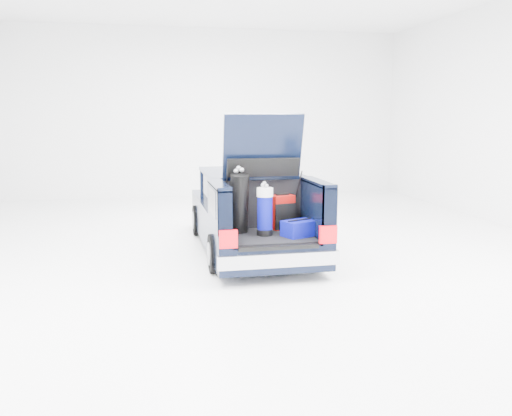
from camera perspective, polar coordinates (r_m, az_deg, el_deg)
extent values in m
plane|color=white|center=(10.01, -0.58, -4.40)|extent=(14.00, 14.00, 0.00)
cube|color=black|center=(10.53, -1.26, -0.91)|extent=(1.75, 3.00, 0.70)
cube|color=black|center=(12.07, -2.60, -0.04)|extent=(1.70, 0.30, 0.50)
cube|color=#A8A8AF|center=(12.22, -2.70, -0.25)|extent=(1.72, 0.10, 0.22)
cube|color=black|center=(9.94, -0.75, 2.08)|extent=(1.55, 1.95, 0.54)
cube|color=black|center=(9.91, -0.76, 3.74)|extent=(1.62, 2.05, 0.06)
cube|color=black|center=(8.50, 1.36, -4.52)|extent=(1.75, 1.30, 0.40)
cube|color=black|center=(8.47, 1.34, -3.01)|extent=(1.32, 1.18, 0.05)
cube|color=black|center=(8.23, -3.89, -0.56)|extent=(0.20, 1.30, 0.85)
cube|color=black|center=(8.57, 6.43, -0.18)|extent=(0.20, 1.30, 0.85)
cube|color=black|center=(8.17, -3.92, 2.45)|extent=(0.20, 1.30, 0.06)
cube|color=black|center=(8.51, 6.49, 2.70)|extent=(0.20, 1.30, 0.06)
cube|color=black|center=(8.97, 0.49, 0.28)|extent=(1.36, 0.08, 0.84)
cube|color=#A8A8AF|center=(7.85, 2.48, -5.50)|extent=(1.80, 0.12, 0.20)
cube|color=red|center=(7.65, -2.94, -3.28)|extent=(0.26, 0.07, 0.26)
cube|color=red|center=(8.00, 7.60, -2.78)|extent=(0.26, 0.07, 0.26)
cube|color=black|center=(7.84, 2.42, -4.20)|extent=(1.20, 0.06, 0.06)
cube|color=black|center=(8.69, 0.73, 6.55)|extent=(1.28, 0.33, 1.03)
cube|color=black|center=(8.73, 0.68, 7.48)|extent=(0.95, 0.17, 0.54)
cylinder|color=black|center=(11.23, -6.11, -1.28)|extent=(0.20, 0.62, 0.62)
cylinder|color=slate|center=(11.23, -6.11, -1.28)|extent=(0.23, 0.36, 0.36)
cylinder|color=black|center=(11.50, 2.05, -0.97)|extent=(0.20, 0.62, 0.62)
cylinder|color=slate|center=(11.50, 2.05, -0.97)|extent=(0.23, 0.36, 0.36)
cylinder|color=black|center=(8.51, -4.27, -4.80)|extent=(0.20, 0.62, 0.62)
cylinder|color=slate|center=(8.51, -4.27, -4.80)|extent=(0.23, 0.36, 0.36)
cylinder|color=black|center=(8.86, 6.33, -4.25)|extent=(0.20, 0.62, 0.62)
cylinder|color=slate|center=(8.86, 6.33, -4.25)|extent=(0.23, 0.36, 0.36)
cube|color=#780604|center=(8.86, 2.79, -0.43)|extent=(0.40, 0.30, 0.56)
cube|color=black|center=(8.82, 2.81, 1.46)|extent=(0.23, 0.10, 0.03)
cube|color=black|center=(8.77, 2.97, -0.92)|extent=(0.36, 0.11, 0.43)
cylinder|color=black|center=(8.53, -1.77, 0.46)|extent=(0.32, 0.42, 0.96)
cube|color=white|center=(8.64, -1.91, 0.80)|extent=(0.11, 0.03, 0.33)
sphere|color=#99999E|center=(8.48, -2.11, 3.90)|extent=(0.08, 0.08, 0.08)
sphere|color=#99999E|center=(8.43, -1.52, 4.02)|extent=(0.08, 0.08, 0.08)
cylinder|color=black|center=(8.43, 0.93, -2.56)|extent=(0.26, 0.26, 0.10)
cylinder|color=#050779|center=(8.37, 0.94, -0.49)|extent=(0.24, 0.24, 0.53)
cylinder|color=white|center=(8.32, 0.94, 1.67)|extent=(0.26, 0.26, 0.14)
sphere|color=#99999E|center=(8.33, 1.11, 2.35)|extent=(0.06, 0.06, 0.06)
sphere|color=#99999E|center=(8.34, 0.89, 2.63)|extent=(0.06, 0.06, 0.06)
cube|color=#050779|center=(8.39, 4.60, -2.14)|extent=(0.59, 0.50, 0.24)
cylinder|color=black|center=(8.36, 4.61, -1.26)|extent=(0.42, 0.19, 0.03)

